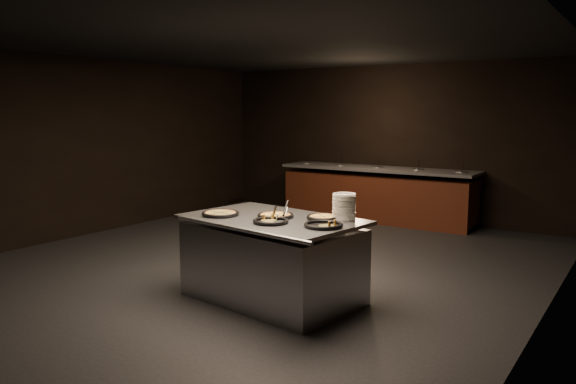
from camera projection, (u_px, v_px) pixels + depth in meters
name	position (u px, v px, depth m)	size (l,w,h in m)	color
room	(264.00, 156.00, 7.39)	(7.02, 8.02, 2.92)	black
salad_bar	(376.00, 198.00, 10.47)	(3.70, 0.83, 1.18)	#4F2012
serving_counter	(272.00, 260.00, 6.05)	(2.03, 1.47, 0.90)	#B8BBC0
plate_stack	(344.00, 207.00, 5.86)	(0.24, 0.24, 0.27)	silver
pan_veggie_whole	(220.00, 214.00, 6.12)	(0.41, 0.41, 0.04)	black
pan_cheese_whole	(276.00, 215.00, 6.01)	(0.39, 0.39, 0.04)	black
pan_cheese_slices_a	(323.00, 217.00, 5.91)	(0.35, 0.35, 0.04)	black
pan_cheese_slices_b	(271.00, 221.00, 5.70)	(0.37, 0.37, 0.04)	black
pan_veggie_slices	(324.00, 225.00, 5.51)	(0.39, 0.39, 0.04)	black
server_left	(286.00, 210.00, 6.00)	(0.21, 0.33, 0.18)	#B8BBC0
server_right	(276.00, 214.00, 5.75)	(0.30, 0.27, 0.18)	#B8BBC0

